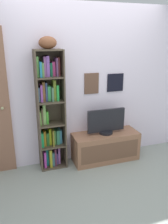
{
  "coord_description": "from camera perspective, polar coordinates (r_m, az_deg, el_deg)",
  "views": [
    {
      "loc": [
        -1.14,
        -2.2,
        1.95
      ],
      "look_at": [
        -0.12,
        0.85,
        0.89
      ],
      "focal_mm": 36.33,
      "sensor_mm": 36.0,
      "label": 1
    }
  ],
  "objects": [
    {
      "name": "ground",
      "position": [
        3.16,
        7.42,
        -20.41
      ],
      "size": [
        5.2,
        5.2,
        0.04
      ],
      "primitive_type": "cube",
      "color": "gray"
    },
    {
      "name": "back_wall",
      "position": [
        3.6,
        0.44,
        6.54
      ],
      "size": [
        4.8,
        0.08,
        2.44
      ],
      "color": "silver",
      "rests_on": "ground"
    },
    {
      "name": "bookshelf",
      "position": [
        3.42,
        -8.67,
        -0.4
      ],
      "size": [
        0.4,
        0.26,
        1.8
      ],
      "color": "#4D4031",
      "rests_on": "ground"
    },
    {
      "name": "football",
      "position": [
        3.22,
        -9.14,
        16.86
      ],
      "size": [
        0.28,
        0.22,
        0.17
      ],
      "primitive_type": "ellipsoid",
      "rotation": [
        0.0,
        0.0,
        -0.21
      ],
      "color": "brown",
      "rests_on": "bookshelf"
    },
    {
      "name": "tv_stand",
      "position": [
        3.81,
        5.41,
        -8.62
      ],
      "size": [
        1.08,
        0.41,
        0.47
      ],
      "color": "#946346",
      "rests_on": "ground"
    },
    {
      "name": "television",
      "position": [
        3.64,
        5.6,
        -2.52
      ],
      "size": [
        0.62,
        0.22,
        0.41
      ],
      "color": "black",
      "rests_on": "tv_stand"
    }
  ]
}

